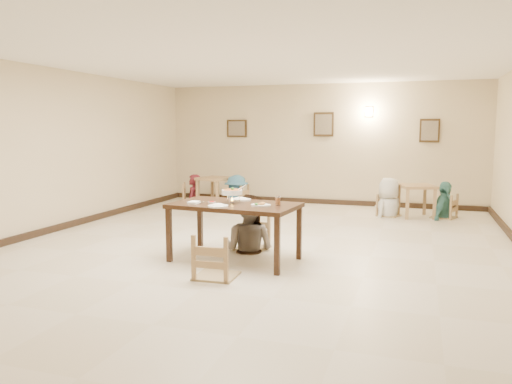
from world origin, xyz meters
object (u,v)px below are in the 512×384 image
(chair_near, at_px, (216,235))
(bg_diner_c, at_px, (390,178))
(bg_chair_ll, at_px, (193,185))
(bg_diner_d, at_px, (445,181))
(bg_chair_lr, at_px, (236,186))
(chair_far, at_px, (252,218))
(bg_table_left, at_px, (215,183))
(bg_chair_rl, at_px, (389,196))
(bg_diner_b, at_px, (236,175))
(main_table, at_px, (235,209))
(bg_table_right, at_px, (417,191))
(drink_glass, at_px, (278,201))
(bg_chair_rr, at_px, (444,195))
(bg_diner_a, at_px, (193,174))
(main_diner, at_px, (249,194))
(curry_warmer, at_px, (232,192))

(chair_near, distance_m, bg_diner_c, 5.66)
(bg_chair_ll, distance_m, bg_diner_d, 5.86)
(bg_chair_lr, distance_m, bg_diner_c, 3.58)
(chair_far, relative_size, bg_table_left, 1.14)
(bg_table_left, height_order, bg_chair_rl, bg_chair_rl)
(bg_diner_b, bearing_deg, main_table, -152.85)
(bg_table_right, bearing_deg, drink_glass, -111.91)
(drink_glass, relative_size, bg_diner_c, 0.08)
(chair_far, relative_size, bg_chair_rr, 1.01)
(bg_chair_rr, xyz_separation_m, bg_diner_c, (-1.13, -0.12, 0.36))
(drink_glass, height_order, bg_diner_a, bg_diner_a)
(bg_table_right, bearing_deg, chair_near, -113.86)
(bg_chair_lr, height_order, bg_diner_d, bg_diner_d)
(drink_glass, bearing_deg, main_table, -176.98)
(chair_near, relative_size, bg_chair_rr, 1.13)
(chair_near, bearing_deg, bg_diner_c, -111.69)
(main_diner, height_order, bg_chair_lr, main_diner)
(bg_diner_b, height_order, bg_diner_d, bg_diner_b)
(main_table, relative_size, main_diner, 1.06)
(bg_chair_rr, relative_size, bg_diner_b, 0.61)
(chair_far, relative_size, curry_warmer, 2.95)
(bg_table_left, bearing_deg, bg_diner_c, -1.13)
(chair_near, distance_m, bg_table_left, 5.91)
(drink_glass, bearing_deg, bg_diner_d, 62.53)
(bg_chair_lr, distance_m, bg_diner_a, 1.18)
(chair_near, bearing_deg, bg_table_left, -69.79)
(bg_diner_b, bearing_deg, bg_table_left, 92.47)
(bg_chair_rl, xyz_separation_m, bg_diner_d, (1.13, 0.12, 0.34))
(chair_far, height_order, chair_near, chair_near)
(bg_table_right, relative_size, bg_diner_b, 0.56)
(bg_chair_rr, bearing_deg, bg_diner_d, 111.96)
(chair_near, distance_m, bg_table_right, 5.92)
(curry_warmer, height_order, bg_diner_c, bg_diner_c)
(chair_far, bearing_deg, bg_diner_b, 122.09)
(bg_chair_lr, bearing_deg, bg_diner_c, 94.93)
(curry_warmer, xyz_separation_m, bg_table_left, (-2.20, 4.56, -0.41))
(main_table, distance_m, bg_chair_ll, 5.37)
(main_table, bearing_deg, bg_diner_b, 115.71)
(chair_far, height_order, bg_chair_rr, chair_far)
(main_diner, height_order, bg_table_right, main_diner)
(drink_glass, height_order, bg_table_left, drink_glass)
(main_diner, height_order, bg_diner_a, main_diner)
(main_table, height_order, bg_chair_rl, bg_chair_rl)
(bg_chair_ll, xyz_separation_m, bg_diner_b, (1.16, -0.02, 0.27))
(bg_table_left, bearing_deg, bg_chair_lr, -4.48)
(curry_warmer, distance_m, drink_glass, 0.69)
(chair_far, distance_m, main_diner, 0.41)
(main_table, bearing_deg, bg_chair_ll, 127.28)
(bg_table_right, relative_size, bg_chair_rl, 1.00)
(main_diner, distance_m, bg_table_right, 4.64)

